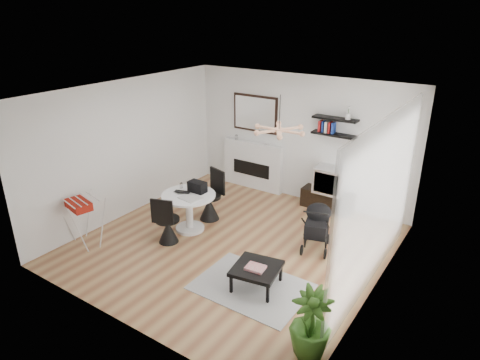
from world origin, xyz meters
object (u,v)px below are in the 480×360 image
Objects in this scene: coffee_table at (257,269)px; dining_table at (189,207)px; potted_plant at (311,323)px; tv_console at (327,200)px; fireplace at (253,159)px; crt_tv at (331,180)px; stroller at (317,228)px; drying_rack at (84,221)px.

dining_table is at bearing 157.54° from coffee_table.
tv_console is at bearing 110.23° from potted_plant.
dining_table is (0.11, -2.42, -0.20)m from fireplace.
crt_tv is 1.65m from stroller.
tv_console is at bearing 93.70° from coffee_table.
stroller is 2.53m from potted_plant.
fireplace is at bearing 87.56° from drying_rack.
fireplace is 3.89m from coffee_table.
crt_tv is 0.67× the size of potted_plant.
potted_plant is (4.43, -0.17, -0.01)m from drying_rack.
stroller is at bearing 17.96° from dining_table.
drying_rack is (-2.99, -3.74, 0.27)m from tv_console.
tv_console is 4.17m from potted_plant.
dining_table is 2.17m from coffee_table.
potted_plant reaches higher than drying_rack.
coffee_table is at bearing -22.46° from dining_table.
potted_plant is (0.97, -2.34, 0.07)m from stroller.
drying_rack is (-1.08, -3.86, -0.22)m from fireplace.
tv_console is (1.91, -0.12, -0.48)m from fireplace.
potted_plant is (1.24, -0.77, 0.14)m from coffee_table.
potted_plant is at bearing -50.23° from fireplace.
potted_plant is at bearing -70.36° from crt_tv.
drying_rack is 0.97× the size of potted_plant.
tv_console is at bearing -3.61° from fireplace.
fireplace is at bearing 127.81° from stroller.
fireplace reaches higher than potted_plant.
potted_plant is at bearing -26.33° from dining_table.
crt_tv reaches higher than tv_console.
stroller is at bearing -73.49° from tv_console.
fireplace is at bearing 123.04° from coffee_table.
stroller is at bearing 80.45° from coffee_table.
potted_plant reaches higher than tv_console.
dining_table is at bearing -127.99° from tv_console.
tv_console is 1.65m from stroller.
crt_tv is 0.78× the size of coffee_table.
drying_rack is at bearing 177.85° from potted_plant.
dining_table is 1.13× the size of stroller.
tv_console is at bearing 175.92° from crt_tv.
drying_rack is at bearing -164.67° from stroller.
coffee_table is (2.00, -0.83, -0.17)m from dining_table.
potted_plant is at bearing -69.77° from tv_console.
stroller reaches higher than coffee_table.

